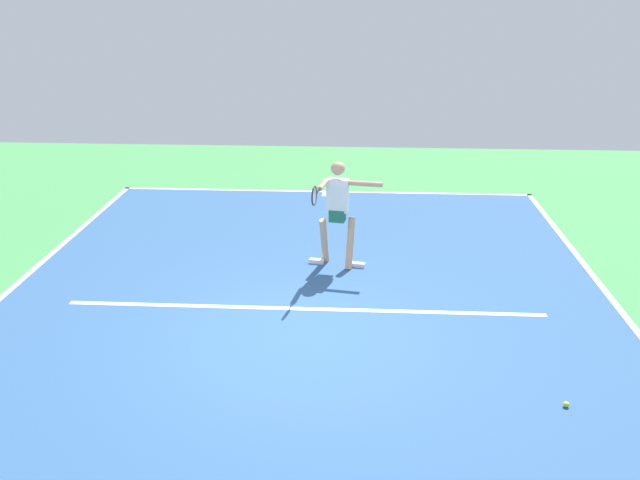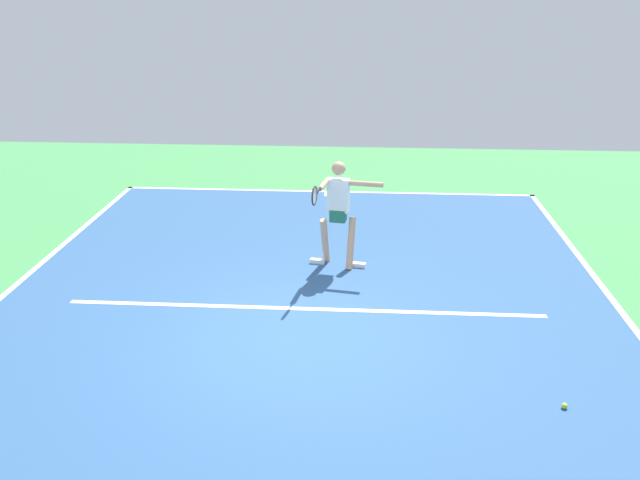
{
  "view_description": "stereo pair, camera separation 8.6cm",
  "coord_description": "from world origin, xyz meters",
  "views": [
    {
      "loc": [
        -0.74,
        7.74,
        4.32
      ],
      "look_at": [
        -0.21,
        -1.23,
        0.9
      ],
      "focal_mm": 37.87,
      "sensor_mm": 36.0,
      "label": 1
    },
    {
      "loc": [
        -0.82,
        7.74,
        4.32
      ],
      "look_at": [
        -0.21,
        -1.23,
        0.9
      ],
      "focal_mm": 37.87,
      "sensor_mm": 36.0,
      "label": 2
    }
  ],
  "objects": [
    {
      "name": "court_line_centre_mark",
      "position": [
        0.0,
        -6.42,
        0.0
      ],
      "size": [
        0.1,
        0.3,
        0.01
      ],
      "primitive_type": "cube",
      "color": "white",
      "rests_on": "ground_plane"
    },
    {
      "name": "court_surface",
      "position": [
        0.0,
        0.0,
        0.0
      ],
      "size": [
        9.05,
        13.35,
        0.0
      ],
      "primitive_type": "cube",
      "color": "#2D5484",
      "rests_on": "ground_plane"
    },
    {
      "name": "tennis_player",
      "position": [
        -0.41,
        -2.42,
        1.0
      ],
      "size": [
        1.17,
        1.22,
        1.76
      ],
      "rotation": [
        0.0,
        0.0,
        -0.16
      ],
      "color": "tan",
      "rests_on": "ground_plane"
    },
    {
      "name": "court_line_baseline_near",
      "position": [
        0.0,
        -6.62,
        0.0
      ],
      "size": [
        9.05,
        0.1,
        0.01
      ],
      "primitive_type": "cube",
      "color": "white",
      "rests_on": "ground_plane"
    },
    {
      "name": "tennis_ball_near_player",
      "position": [
        -3.05,
        1.37,
        0.03
      ],
      "size": [
        0.07,
        0.07,
        0.07
      ],
      "primitive_type": "sphere",
      "color": "#C6E53D",
      "rests_on": "ground_plane"
    },
    {
      "name": "ground_plane",
      "position": [
        0.0,
        0.0,
        0.0
      ],
      "size": [
        22.07,
        22.07,
        0.0
      ],
      "primitive_type": "plane",
      "color": "#428E4C"
    },
    {
      "name": "court_line_service",
      "position": [
        0.0,
        -0.83,
        0.0
      ],
      "size": [
        6.79,
        0.1,
        0.01
      ],
      "primitive_type": "cube",
      "color": "white",
      "rests_on": "ground_plane"
    }
  ]
}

